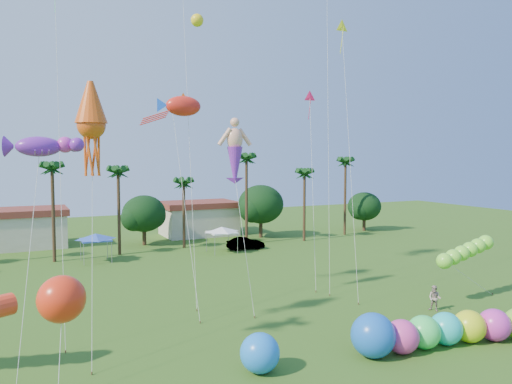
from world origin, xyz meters
name	(u,v)px	position (x,y,z in m)	size (l,w,h in m)	color
tree_line	(166,211)	(3.57, 44.00, 4.28)	(69.46, 8.91, 11.00)	#3A2819
buildings_row	(105,226)	(-3.09, 50.00, 2.00)	(35.00, 7.00, 4.00)	beige
tent_row	(97,237)	(-6.00, 36.33, 2.75)	(31.00, 4.00, 0.60)	white
car_b	(246,243)	(11.34, 36.63, 0.74)	(1.56, 4.47, 1.47)	#4C4C54
spectator_b	(435,298)	(13.74, 8.68, 0.93)	(0.91, 0.71, 1.86)	#A48E88
caterpillar_inflatable	(439,330)	(8.67, 3.35, 1.05)	(12.22, 4.13, 2.49)	#DC3A96
blue_ball	(260,353)	(-2.25, 4.84, 1.04)	(2.08, 2.08, 2.08)	#1A79F0
green_worm	(444,261)	(15.48, 9.51, 3.36)	(9.04, 2.80, 4.07)	#78EF35
orange_ball_kite	(62,299)	(-11.93, 1.99, 5.83)	(2.07, 2.88, 6.73)	red
merman_kite	(235,155)	(1.33, 16.42, 11.29)	(2.24, 4.49, 13.64)	#F2A889
fish_kite	(183,106)	(-1.79, 19.04, 15.01)	(4.32, 6.89, 15.88)	red
squid_kite	(91,125)	(-9.40, 12.18, 12.98)	(2.22, 5.02, 15.58)	#DD4F12
lobster_kite	(39,147)	(-12.30, 9.19, 11.67)	(4.16, 5.53, 12.39)	purple
delta_kite_red	(310,100)	(10.36, 20.55, 16.22)	(2.37, 4.24, 17.09)	#D8184E
delta_kite_yellow	(342,32)	(10.57, 16.04, 21.21)	(1.54, 3.96, 22.21)	yellow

